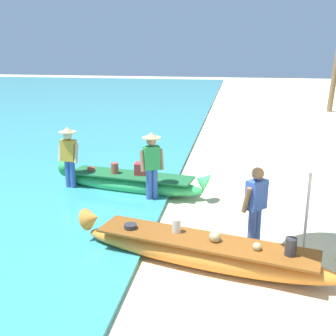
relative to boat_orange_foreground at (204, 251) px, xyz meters
name	(u,v)px	position (x,y,z in m)	size (l,w,h in m)	color
ground_plane	(276,262)	(1.23, 0.33, -0.27)	(80.00, 80.00, 0.00)	beige
boat_orange_foreground	(204,251)	(0.00, 0.00, 0.00)	(4.73, 1.68, 0.78)	orange
boat_green_midground	(131,182)	(-2.11, 3.35, 0.00)	(4.07, 1.30, 0.77)	#38B760
person_vendor_hatted	(152,163)	(-1.46, 2.76, 0.71)	(0.58, 0.45, 1.71)	#3D5BA8
person_tourist_customer	(256,205)	(0.85, 0.67, 0.63)	(0.51, 0.53, 1.60)	#3D5BA8
person_vendor_assistant	(69,154)	(-3.67, 3.22, 0.69)	(0.58, 0.44, 1.67)	#3D5BA8
patio_umbrella_large	(314,142)	(1.67, 0.37, 1.88)	(2.20, 2.20, 2.37)	#B7B7BC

